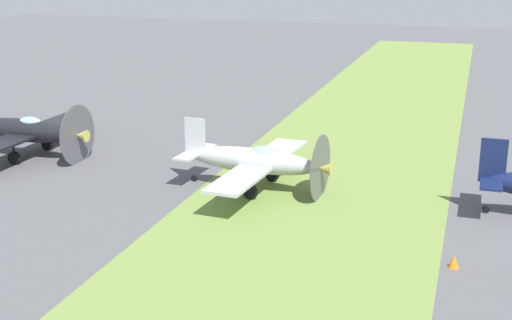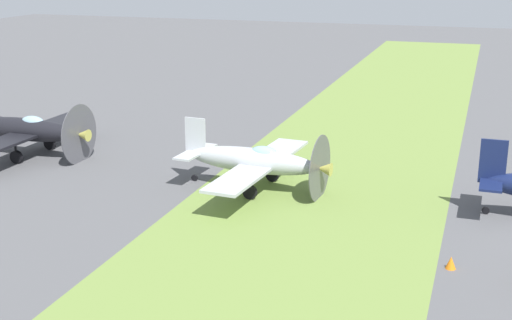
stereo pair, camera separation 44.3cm
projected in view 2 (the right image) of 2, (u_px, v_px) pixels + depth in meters
grass_verge at (311, 209)px, 29.56m from camera, size 120.00×11.00×0.01m
airplane_wingman at (255, 161)px, 31.70m from camera, size 8.98×7.11×3.19m
airplane_trail at (26, 130)px, 36.97m from camera, size 9.44×7.50×3.38m
runway_marker_cone at (451, 263)px, 23.93m from camera, size 0.36×0.36×0.44m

